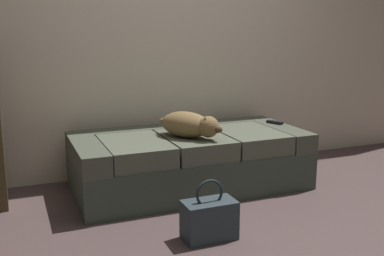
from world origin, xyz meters
TOP-DOWN VIEW (x-y plane):
  - ground_plane at (0.00, 0.00)m, footprint 10.00×10.00m
  - back_wall at (0.00, 1.71)m, footprint 6.40×0.10m
  - couch at (0.00, 1.13)m, footprint 1.81×0.87m
  - dog_tan at (-0.05, 0.99)m, footprint 0.43×0.52m
  - tv_remote at (0.82, 1.19)m, footprint 0.10×0.16m
  - handbag at (-0.24, 0.23)m, footprint 0.32×0.18m

SIDE VIEW (x-z plane):
  - ground_plane at x=0.00m, z-range 0.00..0.00m
  - handbag at x=-0.24m, z-range -0.06..0.31m
  - couch at x=0.00m, z-range 0.00..0.45m
  - tv_remote at x=0.82m, z-range 0.45..0.47m
  - dog_tan at x=-0.05m, z-range 0.45..0.64m
  - back_wall at x=0.00m, z-range 0.00..2.80m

